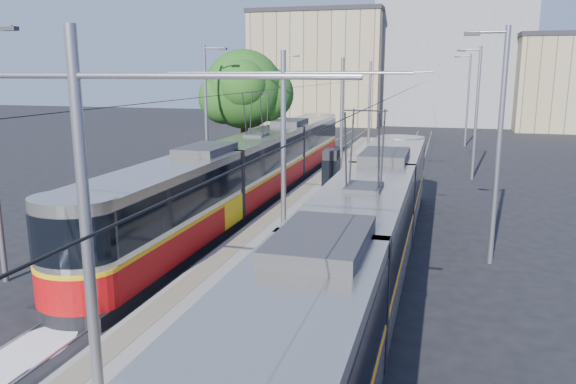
% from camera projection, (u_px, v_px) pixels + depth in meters
% --- Properties ---
extents(ground, '(160.00, 160.00, 0.00)m').
position_uv_depth(ground, '(195.00, 339.00, 14.04)').
color(ground, black).
rests_on(ground, ground).
extents(platform, '(4.00, 50.00, 0.30)m').
position_uv_depth(platform, '(330.00, 193.00, 30.01)').
color(platform, gray).
rests_on(platform, ground).
extents(tactile_strip_left, '(0.70, 50.00, 0.01)m').
position_uv_depth(tactile_strip_left, '(304.00, 189.00, 30.36)').
color(tactile_strip_left, gray).
rests_on(tactile_strip_left, platform).
extents(tactile_strip_right, '(0.70, 50.00, 0.01)m').
position_uv_depth(tactile_strip_right, '(357.00, 192.00, 29.59)').
color(tactile_strip_right, gray).
rests_on(tactile_strip_right, platform).
extents(rails, '(8.71, 70.00, 0.03)m').
position_uv_depth(rails, '(330.00, 196.00, 30.04)').
color(rails, gray).
rests_on(rails, ground).
extents(tram_left, '(2.43, 32.03, 5.50)m').
position_uv_depth(tram_left, '(257.00, 166.00, 29.19)').
color(tram_left, black).
rests_on(tram_left, ground).
extents(tram_right, '(2.43, 28.00, 5.50)m').
position_uv_depth(tram_right, '(362.00, 237.00, 16.20)').
color(tram_right, black).
rests_on(tram_right, ground).
extents(catenary, '(9.20, 70.00, 7.00)m').
position_uv_depth(catenary, '(320.00, 115.00, 26.41)').
color(catenary, gray).
rests_on(catenary, platform).
extents(street_lamps, '(15.18, 38.22, 8.00)m').
position_uv_depth(street_lamps, '(345.00, 112.00, 32.92)').
color(street_lamps, gray).
rests_on(street_lamps, ground).
extents(shelter, '(0.75, 1.19, 2.60)m').
position_uv_depth(shelter, '(331.00, 175.00, 26.97)').
color(shelter, black).
rests_on(shelter, platform).
extents(tree, '(5.44, 5.03, 7.90)m').
position_uv_depth(tree, '(250.00, 91.00, 35.29)').
color(tree, '#382314').
rests_on(tree, ground).
extents(building_left, '(16.32, 12.24, 13.87)m').
position_uv_depth(building_left, '(321.00, 68.00, 71.67)').
color(building_left, tan).
rests_on(building_left, ground).
extents(building_centre, '(18.36, 14.28, 17.34)m').
position_uv_depth(building_centre, '(452.00, 54.00, 70.85)').
color(building_centre, gray).
rests_on(building_centre, ground).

